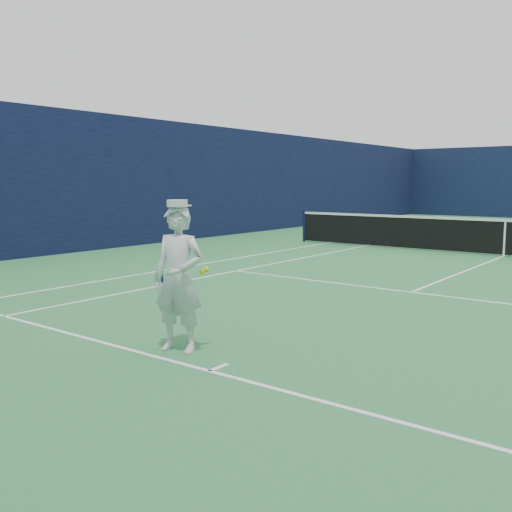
{
  "coord_description": "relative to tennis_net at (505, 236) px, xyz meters",
  "views": [
    {
      "loc": [
        3.93,
        -16.22,
        2.0
      ],
      "look_at": [
        -0.79,
        -10.03,
        0.98
      ],
      "focal_mm": 40.0,
      "sensor_mm": 36.0,
      "label": 1
    }
  ],
  "objects": [
    {
      "name": "windscreen_fence",
      "position": [
        0.0,
        0.0,
        1.45
      ],
      "size": [
        20.12,
        36.12,
        4.0
      ],
      "color": "#0E1635",
      "rests_on": "ground"
    },
    {
      "name": "tennis_net",
      "position": [
        0.0,
        0.0,
        0.0
      ],
      "size": [
        12.88,
        0.09,
        1.07
      ],
      "color": "#141E4C",
      "rests_on": "ground"
    },
    {
      "name": "tennis_player",
      "position": [
        -0.79,
        -11.53,
        0.32
      ],
      "size": [
        0.84,
        0.57,
        1.79
      ],
      "rotation": [
        0.0,
        0.0,
        0.27
      ],
      "color": "silver",
      "rests_on": "ground"
    },
    {
      "name": "court_markings",
      "position": [
        0.0,
        0.0,
        -0.55
      ],
      "size": [
        11.03,
        23.83,
        0.01
      ],
      "color": "white",
      "rests_on": "ground"
    },
    {
      "name": "ground",
      "position": [
        0.0,
        0.0,
        -0.55
      ],
      "size": [
        80.0,
        80.0,
        0.0
      ],
      "primitive_type": "plane",
      "color": "#2C743E",
      "rests_on": "ground"
    }
  ]
}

